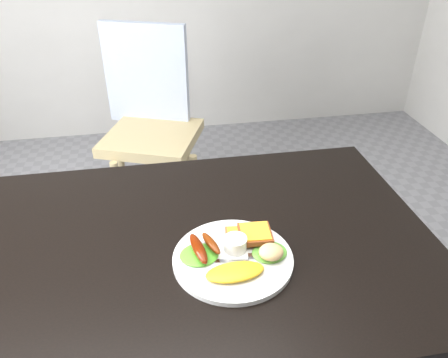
# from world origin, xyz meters

# --- Properties ---
(dining_table) EXTENTS (1.20, 0.80, 0.04)m
(dining_table) POSITION_xyz_m (0.00, 0.00, 0.73)
(dining_table) COLOR black
(dining_table) RESTS_ON ground
(dining_chair) EXTENTS (0.57, 0.57, 0.05)m
(dining_chair) POSITION_xyz_m (-0.09, 1.19, 0.45)
(dining_chair) COLOR tan
(dining_chair) RESTS_ON ground
(person) EXTENTS (0.58, 0.48, 1.37)m
(person) POSITION_xyz_m (-0.27, 0.45, 0.69)
(person) COLOR #2B4785
(person) RESTS_ON ground
(plate) EXTENTS (0.28, 0.28, 0.01)m
(plate) POSITION_xyz_m (0.08, -0.09, 0.76)
(plate) COLOR white
(plate) RESTS_ON dining_table
(lettuce_left) EXTENTS (0.09, 0.08, 0.01)m
(lettuce_left) POSITION_xyz_m (0.00, -0.07, 0.77)
(lettuce_left) COLOR #49A028
(lettuce_left) RESTS_ON plate
(lettuce_right) EXTENTS (0.10, 0.10, 0.01)m
(lettuce_right) POSITION_xyz_m (0.17, -0.09, 0.77)
(lettuce_right) COLOR green
(lettuce_right) RESTS_ON plate
(omelette) EXTENTS (0.14, 0.07, 0.02)m
(omelette) POSITION_xyz_m (0.07, -0.15, 0.77)
(omelette) COLOR gold
(omelette) RESTS_ON plate
(sausage_a) EXTENTS (0.05, 0.11, 0.03)m
(sausage_a) POSITION_xyz_m (0.00, -0.07, 0.78)
(sausage_a) COLOR #652806
(sausage_a) RESTS_ON lettuce_left
(sausage_b) EXTENTS (0.05, 0.09, 0.02)m
(sausage_b) POSITION_xyz_m (0.03, -0.06, 0.78)
(sausage_b) COLOR #702806
(sausage_b) RESTS_ON lettuce_left
(ramekin) EXTENTS (0.07, 0.07, 0.03)m
(ramekin) POSITION_xyz_m (0.09, -0.06, 0.78)
(ramekin) COLOR white
(ramekin) RESTS_ON plate
(toast_a) EXTENTS (0.08, 0.08, 0.01)m
(toast_a) POSITION_xyz_m (0.11, -0.03, 0.77)
(toast_a) COLOR brown
(toast_a) RESTS_ON plate
(toast_b) EXTENTS (0.08, 0.08, 0.01)m
(toast_b) POSITION_xyz_m (0.14, -0.04, 0.78)
(toast_b) COLOR #943F18
(toast_b) RESTS_ON toast_a
(potato_salad) EXTENTS (0.06, 0.06, 0.03)m
(potato_salad) POSITION_xyz_m (0.16, -0.11, 0.79)
(potato_salad) COLOR beige
(potato_salad) RESTS_ON lettuce_right
(fork) EXTENTS (0.15, 0.04, 0.00)m
(fork) POSITION_xyz_m (0.04, -0.10, 0.76)
(fork) COLOR #ADAFB7
(fork) RESTS_ON plate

